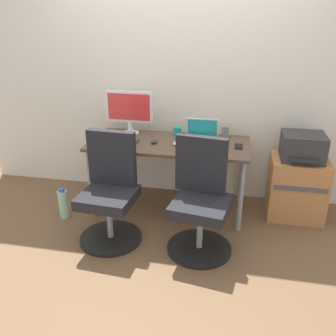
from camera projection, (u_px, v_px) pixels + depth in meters
ground_plane at (169, 207)px, 3.68m from camera, size 5.28×5.28×0.00m
back_wall at (177, 72)px, 3.55m from camera, size 4.40×0.04×2.60m
desk at (169, 149)px, 3.43m from camera, size 1.51×0.69×0.71m
office_chair_left at (110, 193)px, 3.04m from camera, size 0.54×0.54×0.94m
office_chair_right at (200, 202)px, 2.90m from camera, size 0.54×0.54×0.94m
side_cabinet at (296, 187)px, 3.43m from camera, size 0.52×0.45×0.59m
printer at (303, 147)px, 3.27m from camera, size 0.38×0.40×0.24m
water_bottle_on_floor at (63, 204)px, 3.44m from camera, size 0.09×0.09×0.31m
desktop_monitor at (129, 109)px, 3.57m from camera, size 0.48×0.18×0.43m
open_laptop at (201, 137)px, 3.38m from camera, size 0.31×0.29×0.22m
keyboard_by_monitor at (121, 141)px, 3.41m from camera, size 0.34×0.12×0.02m
keyboard_by_laptop at (197, 153)px, 3.11m from camera, size 0.34×0.12×0.02m
mouse_by_monitor at (176, 143)px, 3.32m from camera, size 0.06×0.10×0.03m
mouse_by_laptop at (154, 142)px, 3.37m from camera, size 0.06×0.10×0.03m
coffee_mug at (177, 131)px, 3.57m from camera, size 0.08×0.08×0.09m
pen_cup at (225, 131)px, 3.55m from camera, size 0.07×0.07×0.10m
phone_near_laptop at (239, 146)px, 3.28m from camera, size 0.07×0.14×0.01m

